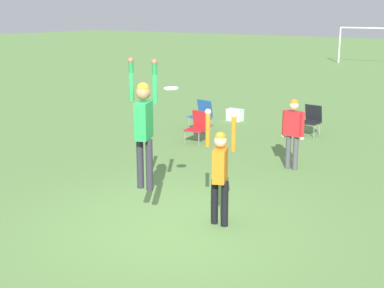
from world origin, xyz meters
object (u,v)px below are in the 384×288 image
Objects in this scene: person_defending at (220,166)px; camping_chair_0 at (312,118)px; person_jumping at (144,121)px; camping_chair_2 at (199,125)px; cooler_box at (235,115)px; frisbee at (171,88)px; person_spectator_near at (293,128)px; camping_chair_4 at (202,113)px.

person_defending is 7.24m from camping_chair_0.
person_jumping is 5.69m from camping_chair_2.
cooler_box is (-2.87, 8.11, -1.53)m from person_jumping.
person_spectator_near is (0.48, 3.90, -1.32)m from frisbee.
person_defending is 8.34× the size of frisbee.
camping_chair_0 is at bearing -21.78° from person_jumping.
person_jumping is at bearing 109.11° from camping_chair_2.
camping_chair_4 reaches higher than camping_chair_2.
camping_chair_4 is at bearing 118.92° from frisbee.
cooler_box is at bearing 137.17° from person_spectator_near.
person_spectator_near is (0.87, 4.14, -0.78)m from person_jumping.
camping_chair_0 is 3.61m from person_spectator_near.
person_defending is at bearing 17.18° from frisbee.
cooler_box is at bearing -5.21° from camping_chair_0.
person_jumping reaches higher than person_defending.
camping_chair_4 is at bearing 2.94° from person_jumping.
person_jumping is 2.62× the size of camping_chair_2.
frisbee reaches higher than camping_chair_0.
person_spectator_near is at bearing 83.02° from frisbee.
camping_chair_4 is 1.77m from cooler_box.
camping_chair_4 reaches higher than cooler_box.
camping_chair_4 is (-4.19, 5.89, -0.52)m from person_defending.
person_defending is at bearing -90.00° from person_jumping.
person_jumping reaches higher than cooler_box.
frisbee is at bearing 129.76° from camping_chair_4.
camping_chair_4 is at bearing -65.24° from camping_chair_2.
person_defending is 7.25m from camping_chair_4.
camping_chair_2 is 1.51m from camping_chair_4.
person_jumping is 0.71m from frisbee.
camping_chair_2 reaches higher than cooler_box.
person_defending is 1.50m from frisbee.
camping_chair_0 is 3.18m from camping_chair_4.
camping_chair_0 is at bearing -10.44° from cooler_box.
person_spectator_near is (3.12, -0.93, 0.48)m from camping_chair_2.
camping_chair_4 is (-3.00, 6.38, -1.22)m from person_jumping.
person_defending is 3.66m from person_spectator_near.
person_spectator_near is at bearing -34.09° from person_jumping.
cooler_box is at bearing -83.62° from camping_chair_4.
person_jumping is at bearing 126.04° from camping_chair_4.
frisbee is 0.46× the size of cooler_box.
frisbee is at bearing -92.99° from person_spectator_near.
camping_chair_2 is (-3.44, 4.58, -0.55)m from person_defending.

